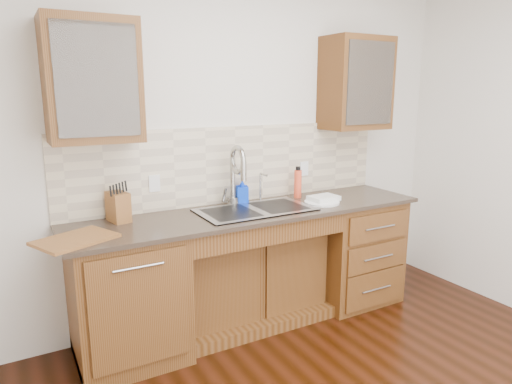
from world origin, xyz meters
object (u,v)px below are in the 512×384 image
plate (322,202)px  cutting_board (75,239)px  soap_bottle (242,191)px  water_bottle (298,184)px  knife_block (118,207)px

plate → cutting_board: cutting_board is taller
soap_bottle → water_bottle: size_ratio=0.87×
knife_block → cutting_board: 0.45m
water_bottle → knife_block: size_ratio=1.14×
water_bottle → plate: 0.28m
soap_bottle → plate: bearing=-11.5°
soap_bottle → knife_block: 0.96m
knife_block → cutting_board: knife_block is taller
cutting_board → soap_bottle: bearing=15.4°
knife_block → cutting_board: bearing=-147.6°
soap_bottle → cutting_board: soap_bottle is taller
soap_bottle → water_bottle: water_bottle is taller
cutting_board → water_bottle: bearing=9.5°
water_bottle → cutting_board: (-1.76, -0.30, -0.10)m
soap_bottle → knife_block: size_ratio=0.99×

